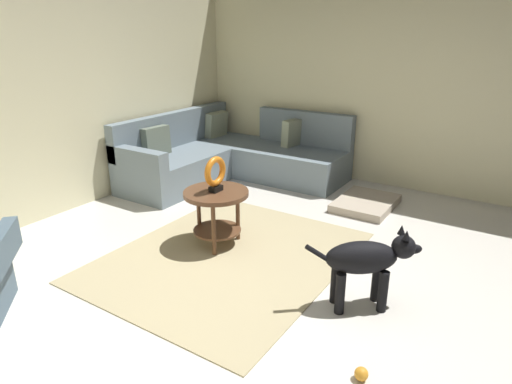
{
  "coord_description": "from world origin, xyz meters",
  "views": [
    {
      "loc": [
        -2.7,
        -1.43,
        1.92
      ],
      "look_at": [
        0.45,
        0.6,
        0.55
      ],
      "focal_mm": 31.12,
      "sensor_mm": 36.0,
      "label": 1
    }
  ],
  "objects_px": {
    "dog": "(367,261)",
    "dog_toy_ball": "(361,374)",
    "sectional_couch": "(230,158)",
    "torus_sculpture": "(215,173)",
    "side_table": "(216,204)",
    "dog_bed_mat": "(366,203)"
  },
  "relations": [
    {
      "from": "dog_bed_mat",
      "to": "torus_sculpture",
      "type": "bearing_deg",
      "value": 153.11
    },
    {
      "from": "sectional_couch",
      "to": "dog_toy_ball",
      "type": "height_order",
      "value": "sectional_couch"
    },
    {
      "from": "sectional_couch",
      "to": "dog_toy_ball",
      "type": "bearing_deg",
      "value": -132.75
    },
    {
      "from": "sectional_couch",
      "to": "dog",
      "type": "relative_size",
      "value": 3.19
    },
    {
      "from": "dog",
      "to": "dog_toy_ball",
      "type": "xyz_separation_m",
      "value": [
        -0.72,
        -0.25,
        -0.34
      ]
    },
    {
      "from": "sectional_couch",
      "to": "dog_toy_ball",
      "type": "distance_m",
      "value": 3.89
    },
    {
      "from": "sectional_couch",
      "to": "torus_sculpture",
      "type": "xyz_separation_m",
      "value": [
        -1.7,
        -1.08,
        0.42
      ]
    },
    {
      "from": "sectional_couch",
      "to": "dog_bed_mat",
      "type": "height_order",
      "value": "sectional_couch"
    },
    {
      "from": "dog_toy_ball",
      "to": "dog",
      "type": "bearing_deg",
      "value": 19.23
    },
    {
      "from": "dog_toy_ball",
      "to": "dog_bed_mat",
      "type": "bearing_deg",
      "value": 19.2
    },
    {
      "from": "torus_sculpture",
      "to": "dog",
      "type": "height_order",
      "value": "torus_sculpture"
    },
    {
      "from": "side_table",
      "to": "dog",
      "type": "distance_m",
      "value": 1.53
    },
    {
      "from": "dog_bed_mat",
      "to": "dog",
      "type": "xyz_separation_m",
      "value": [
        -1.9,
        -0.66,
        0.33
      ]
    },
    {
      "from": "sectional_couch",
      "to": "dog_bed_mat",
      "type": "relative_size",
      "value": 2.81
    },
    {
      "from": "dog_bed_mat",
      "to": "dog_toy_ball",
      "type": "height_order",
      "value": "dog_bed_mat"
    },
    {
      "from": "sectional_couch",
      "to": "torus_sculpture",
      "type": "relative_size",
      "value": 6.9
    },
    {
      "from": "torus_sculpture",
      "to": "dog",
      "type": "distance_m",
      "value": 1.57
    },
    {
      "from": "sectional_couch",
      "to": "torus_sculpture",
      "type": "bearing_deg",
      "value": -147.55
    },
    {
      "from": "torus_sculpture",
      "to": "dog_bed_mat",
      "type": "height_order",
      "value": "torus_sculpture"
    },
    {
      "from": "torus_sculpture",
      "to": "side_table",
      "type": "bearing_deg",
      "value": 90.0
    },
    {
      "from": "sectional_couch",
      "to": "dog_bed_mat",
      "type": "distance_m",
      "value": 1.95
    },
    {
      "from": "side_table",
      "to": "dog_bed_mat",
      "type": "relative_size",
      "value": 0.75
    }
  ]
}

